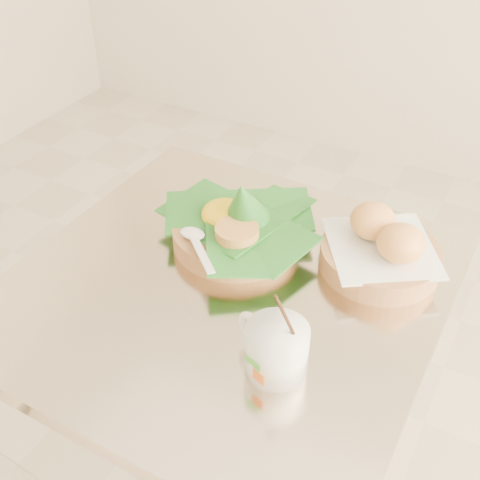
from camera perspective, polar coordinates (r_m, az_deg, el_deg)
The scene contains 4 objects.
cafe_table at distance 1.19m, azimuth -1.20°, elevation -12.04°, with size 0.70×0.70×0.75m.
rice_basket at distance 1.09m, azimuth -0.39°, elevation 1.45°, with size 0.29×0.29×0.15m.
bread_basket at distance 1.06m, azimuth 13.28°, elevation -0.90°, with size 0.24×0.24×0.11m.
coffee_mug at distance 0.87m, azimuth 3.37°, elevation -10.13°, with size 0.12×0.10×0.16m.
Camera 1 is at (0.49, -0.69, 1.44)m, focal length 45.00 mm.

